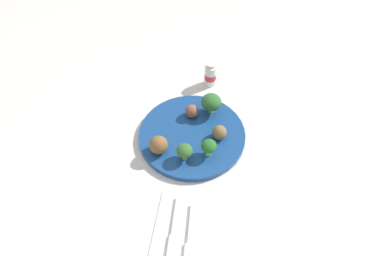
% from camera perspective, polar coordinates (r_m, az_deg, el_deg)
% --- Properties ---
extents(ground_plane, '(4.00, 4.00, 0.00)m').
position_cam_1_polar(ground_plane, '(0.88, 0.00, -1.50)').
color(ground_plane, silver).
extents(plate, '(0.28, 0.28, 0.02)m').
position_cam_1_polar(plate, '(0.88, 0.00, -1.18)').
color(plate, navy).
rests_on(plate, ground_plane).
extents(broccoli_floret_back_left, '(0.04, 0.04, 0.05)m').
position_cam_1_polar(broccoli_floret_back_left, '(0.81, 2.91, -3.22)').
color(broccoli_floret_back_left, '#98CF79').
rests_on(broccoli_floret_back_left, plate).
extents(broccoli_floret_far_rim, '(0.04, 0.04, 0.05)m').
position_cam_1_polar(broccoli_floret_far_rim, '(0.80, -1.30, -3.96)').
color(broccoli_floret_far_rim, '#8DBE7A').
rests_on(broccoli_floret_far_rim, plate).
extents(broccoli_floret_center, '(0.05, 0.05, 0.06)m').
position_cam_1_polar(broccoli_floret_center, '(0.89, 3.32, 4.43)').
color(broccoli_floret_center, '#A4C96C').
rests_on(broccoli_floret_center, plate).
extents(meatball_far_rim, '(0.04, 0.04, 0.04)m').
position_cam_1_polar(meatball_far_rim, '(0.90, -0.03, 2.91)').
color(meatball_far_rim, brown).
rests_on(meatball_far_rim, plate).
extents(meatball_near_rim, '(0.04, 0.04, 0.04)m').
position_cam_1_polar(meatball_near_rim, '(0.85, 4.72, -0.78)').
color(meatball_near_rim, brown).
rests_on(meatball_near_rim, plate).
extents(meatball_center, '(0.05, 0.05, 0.05)m').
position_cam_1_polar(meatball_center, '(0.82, -5.76, -2.91)').
color(meatball_center, brown).
rests_on(meatball_center, plate).
extents(napkin, '(0.18, 0.13, 0.01)m').
position_cam_1_polar(napkin, '(0.75, -1.57, -17.05)').
color(napkin, white).
rests_on(napkin, ground_plane).
extents(fork, '(0.12, 0.02, 0.01)m').
position_cam_1_polar(fork, '(0.74, -0.19, -17.64)').
color(fork, silver).
rests_on(fork, napkin).
extents(knife, '(0.15, 0.02, 0.01)m').
position_cam_1_polar(knife, '(0.74, -3.08, -17.22)').
color(knife, silver).
rests_on(knife, napkin).
extents(yogurt_bottle, '(0.04, 0.04, 0.08)m').
position_cam_1_polar(yogurt_bottle, '(1.00, 3.18, 9.09)').
color(yogurt_bottle, white).
rests_on(yogurt_bottle, ground_plane).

